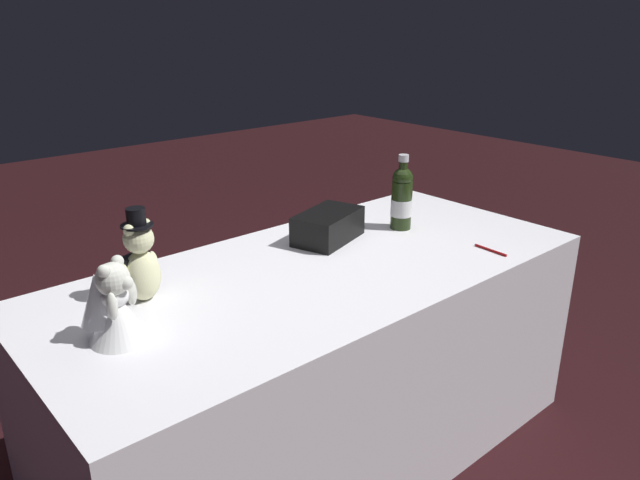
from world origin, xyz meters
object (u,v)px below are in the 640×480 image
at_px(champagne_bottle, 402,197).
at_px(signing_pen, 489,250).
at_px(teddy_bear_bride, 112,305).
at_px(teddy_bear_groom, 139,264).
at_px(gift_case_black, 328,226).

height_order(champagne_bottle, signing_pen, champagne_bottle).
bearing_deg(teddy_bear_bride, champagne_bottle, 4.66).
relative_size(champagne_bottle, signing_pen, 2.09).
xyz_separation_m(teddy_bear_groom, teddy_bear_bride, (-0.17, -0.18, -0.02)).
relative_size(teddy_bear_groom, signing_pen, 2.01).
distance_m(teddy_bear_groom, gift_case_black, 0.78).
relative_size(teddy_bear_groom, gift_case_black, 0.90).
bearing_deg(teddy_bear_groom, champagne_bottle, -4.14).
bearing_deg(gift_case_black, signing_pen, -52.09).
distance_m(teddy_bear_bride, champagne_bottle, 1.26).
distance_m(teddy_bear_groom, signing_pen, 1.24).
height_order(champagne_bottle, gift_case_black, champagne_bottle).
height_order(teddy_bear_groom, champagne_bottle, champagne_bottle).
xyz_separation_m(teddy_bear_bride, signing_pen, (1.31, -0.29, -0.10)).
xyz_separation_m(teddy_bear_groom, signing_pen, (1.15, -0.47, -0.11)).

